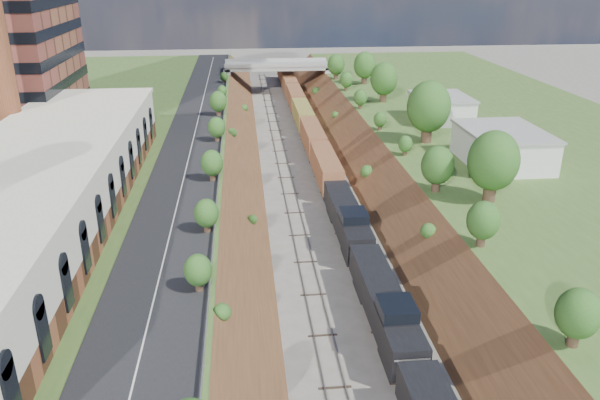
# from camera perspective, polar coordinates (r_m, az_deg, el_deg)

# --- Properties ---
(platform_left) EXTENTS (44.00, 180.00, 5.00)m
(platform_left) POSITION_cam_1_polar(r_m,az_deg,el_deg) (82.68, -22.72, 2.20)
(platform_left) COLOR #3E5D26
(platform_left) RESTS_ON ground
(platform_right) EXTENTS (44.00, 180.00, 5.00)m
(platform_right) POSITION_cam_1_polar(r_m,az_deg,el_deg) (89.19, 22.28, 3.64)
(platform_right) COLOR #3E5D26
(platform_right) RESTS_ON ground
(embankment_left) EXTENTS (10.00, 180.00, 10.00)m
(embankment_left) POSITION_cam_1_polar(r_m,az_deg,el_deg) (79.85, -7.21, 1.21)
(embankment_left) COLOR brown
(embankment_left) RESTS_ON ground
(embankment_right) EXTENTS (10.00, 180.00, 10.00)m
(embankment_right) POSITION_cam_1_polar(r_m,az_deg,el_deg) (82.15, 8.31, 1.75)
(embankment_right) COLOR brown
(embankment_right) RESTS_ON ground
(rail_left_track) EXTENTS (1.58, 180.00, 0.18)m
(rail_left_track) POSITION_cam_1_polar(r_m,az_deg,el_deg) (79.99, -1.19, 1.49)
(rail_left_track) COLOR gray
(rail_left_track) RESTS_ON ground
(rail_right_track) EXTENTS (1.58, 180.00, 0.18)m
(rail_right_track) POSITION_cam_1_polar(r_m,az_deg,el_deg) (80.54, 2.50, 1.62)
(rail_right_track) COLOR gray
(rail_right_track) RESTS_ON ground
(road) EXTENTS (8.00, 180.00, 0.10)m
(road) POSITION_cam_1_polar(r_m,az_deg,el_deg) (78.49, -10.68, 4.53)
(road) COLOR black
(road) RESTS_ON platform_left
(guardrail) EXTENTS (0.10, 171.00, 0.70)m
(guardrail) POSITION_cam_1_polar(r_m,az_deg,el_deg) (77.89, -7.70, 4.96)
(guardrail) COLOR #99999E
(guardrail) RESTS_ON platform_left
(commercial_building) EXTENTS (14.30, 62.30, 7.00)m
(commercial_building) POSITION_cam_1_polar(r_m,az_deg,el_deg) (59.52, -24.55, 0.68)
(commercial_building) COLOR brown
(commercial_building) RESTS_ON platform_left
(overpass) EXTENTS (24.50, 8.30, 7.40)m
(overpass) POSITION_cam_1_polar(r_m,az_deg,el_deg) (138.90, -2.25, 12.39)
(overpass) COLOR gray
(overpass) RESTS_ON ground
(white_building_near) EXTENTS (9.00, 12.00, 4.00)m
(white_building_near) POSITION_cam_1_polar(r_m,az_deg,el_deg) (76.91, 19.12, 4.84)
(white_building_near) COLOR silver
(white_building_near) RESTS_ON platform_right
(white_building_far) EXTENTS (8.00, 10.00, 3.60)m
(white_building_far) POSITION_cam_1_polar(r_m,az_deg,el_deg) (96.49, 13.58, 8.64)
(white_building_far) COLOR silver
(white_building_far) RESTS_ON platform_right
(tree_right_large) EXTENTS (5.25, 5.25, 7.61)m
(tree_right_large) POSITION_cam_1_polar(r_m,az_deg,el_deg) (63.17, 18.35, 3.60)
(tree_right_large) COLOR #473323
(tree_right_large) RESTS_ON platform_right
(tree_left_crest) EXTENTS (2.45, 2.45, 3.55)m
(tree_left_crest) POSITION_cam_1_polar(r_m,az_deg,el_deg) (40.74, -9.74, -9.55)
(tree_left_crest) COLOR #473323
(tree_left_crest) RESTS_ON platform_left
(freight_train) EXTENTS (2.77, 142.20, 4.55)m
(freight_train) POSITION_cam_1_polar(r_m,az_deg,el_deg) (92.93, 1.31, 5.97)
(freight_train) COLOR black
(freight_train) RESTS_ON ground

